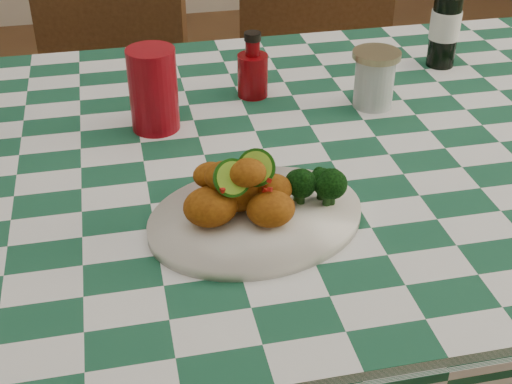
{
  "coord_description": "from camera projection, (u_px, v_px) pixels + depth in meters",
  "views": [
    {
      "loc": [
        -0.24,
        -1.04,
        1.39
      ],
      "look_at": [
        -0.06,
        -0.21,
        0.84
      ],
      "focal_mm": 50.0,
      "sensor_mm": 36.0,
      "label": 1
    }
  ],
  "objects": [
    {
      "name": "dining_table",
      "position": [
        262.0,
        317.0,
        1.44
      ],
      "size": [
        1.66,
        1.06,
        0.79
      ],
      "primitive_type": null,
      "color": "#1A5137",
      "rests_on": "ground"
    },
    {
      "name": "broccoli_side",
      "position": [
        313.0,
        185.0,
        1.04
      ],
      "size": [
        0.08,
        0.08,
        0.06
      ],
      "primitive_type": null,
      "color": "black",
      "rests_on": "plate"
    },
    {
      "name": "plate",
      "position": [
        256.0,
        218.0,
        1.04
      ],
      "size": [
        0.37,
        0.32,
        0.02
      ],
      "primitive_type": null,
      "rotation": [
        0.0,
        0.0,
        0.23
      ],
      "color": "silver",
      "rests_on": "dining_table"
    },
    {
      "name": "ketchup_bottle",
      "position": [
        253.0,
        65.0,
        1.37
      ],
      "size": [
        0.07,
        0.07,
        0.13
      ],
      "primitive_type": null,
      "rotation": [
        0.0,
        0.0,
        -0.3
      ],
      "color": "#6B0509",
      "rests_on": "dining_table"
    },
    {
      "name": "wooden_chair_left",
      "position": [
        94.0,
        138.0,
        1.91
      ],
      "size": [
        0.57,
        0.58,
        0.94
      ],
      "primitive_type": null,
      "rotation": [
        0.0,
        0.0,
        -0.4
      ],
      "color": "#472814",
      "rests_on": "ground"
    },
    {
      "name": "fried_chicken_pile",
      "position": [
        246.0,
        188.0,
        1.0
      ],
      "size": [
        0.14,
        0.11,
        0.09
      ],
      "primitive_type": null,
      "color": "#96520E",
      "rests_on": "plate"
    },
    {
      "name": "wooden_chair_right",
      "position": [
        306.0,
        97.0,
        2.06
      ],
      "size": [
        0.6,
        0.61,
        1.0
      ],
      "primitive_type": null,
      "rotation": [
        0.0,
        0.0,
        -0.37
      ],
      "color": "#472814",
      "rests_on": "ground"
    },
    {
      "name": "red_tumbler",
      "position": [
        153.0,
        90.0,
        1.25
      ],
      "size": [
        0.11,
        0.11,
        0.15
      ],
      "primitive_type": "cylinder",
      "rotation": [
        0.0,
        0.0,
        0.34
      ],
      "color": "maroon",
      "rests_on": "dining_table"
    },
    {
      "name": "beer_bottle",
      "position": [
        447.0,
        15.0,
        1.47
      ],
      "size": [
        0.08,
        0.08,
        0.22
      ],
      "primitive_type": null,
      "rotation": [
        0.0,
        0.0,
        -0.24
      ],
      "color": "black",
      "rests_on": "dining_table"
    },
    {
      "name": "mason_jar",
      "position": [
        374.0,
        79.0,
        1.34
      ],
      "size": [
        0.1,
        0.1,
        0.11
      ],
      "primitive_type": null,
      "rotation": [
        0.0,
        0.0,
        0.18
      ],
      "color": "#B2BCBA",
      "rests_on": "dining_table"
    }
  ]
}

